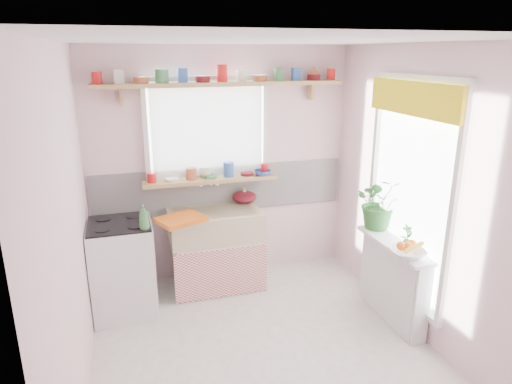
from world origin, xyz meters
name	(u,v)px	position (x,y,z in m)	size (l,w,h in m)	color
room	(305,167)	(0.66, 0.86, 1.37)	(3.20, 3.20, 3.20)	white
sink_unit	(216,249)	(-0.15, 1.29, 0.43)	(0.95, 0.65, 1.11)	white
cooker	(123,268)	(-1.10, 1.05, 0.46)	(0.58, 0.58, 0.93)	white
radiator_ledge	(393,280)	(1.30, 0.20, 0.40)	(0.22, 0.95, 0.78)	white
windowsill	(210,180)	(-0.15, 1.48, 1.14)	(1.40, 0.22, 0.04)	tan
pine_shelf	(222,84)	(0.00, 1.47, 2.12)	(2.52, 0.24, 0.04)	tan
shelf_crockery	(221,76)	(-0.02, 1.47, 2.19)	(2.47, 0.11, 0.12)	red
sill_crockery	(209,173)	(-0.17, 1.48, 1.22)	(1.35, 0.11, 0.12)	red
dish_tray	(181,219)	(-0.53, 1.10, 0.87)	(0.43, 0.32, 0.04)	orange
colander	(244,197)	(0.22, 1.50, 0.91)	(0.27, 0.27, 0.12)	#5C0F1C
jade_plant	(380,202)	(1.33, 0.57, 1.04)	(0.47, 0.41, 0.52)	#285F26
fruit_bowl	(407,253)	(1.21, -0.08, 0.81)	(0.29, 0.29, 0.07)	white
herb_pot	(407,236)	(1.33, 0.10, 0.88)	(0.11, 0.07, 0.21)	#326E2C
soap_bottle_sink	(244,195)	(0.22, 1.50, 0.94)	(0.08, 0.08, 0.17)	#BECB5A
sill_cup	(205,172)	(-0.19, 1.54, 1.21)	(0.13, 0.13, 0.11)	silver
sill_bowl	(263,173)	(0.41, 1.42, 1.19)	(0.18, 0.18, 0.06)	#354AAF
shelf_vase	(314,73)	(1.01, 1.53, 2.21)	(0.13, 0.13, 0.14)	#AF6B35
cooker_bottle	(144,217)	(-0.88, 0.83, 1.03)	(0.09, 0.09, 0.23)	#3D7B40
fruit	(408,246)	(1.22, -0.08, 0.87)	(0.20, 0.14, 0.10)	#F85E14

